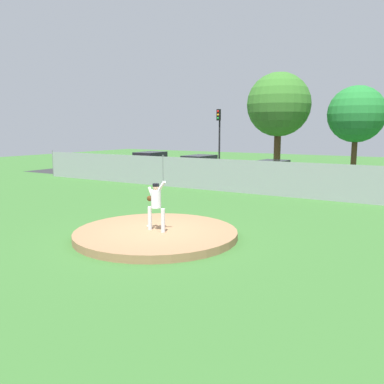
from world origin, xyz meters
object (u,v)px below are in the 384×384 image
Objects in this scene: baseball at (148,226)px; parked_car_champagne at (199,167)px; parked_car_silver at (272,173)px; traffic_light_near at (219,130)px; pitcher_youth at (156,202)px; parked_car_red at (150,164)px.

parked_car_champagne is (-6.36, 14.41, 0.51)m from baseball.
traffic_light_near is at bearing 142.72° from parked_car_silver.
parked_car_champagne is (-5.66, 0.48, 0.05)m from parked_car_silver.
parked_car_champagne is at bearing 115.20° from pitcher_youth.
baseball is 0.01× the size of traffic_light_near.
parked_car_champagne is (-6.90, 14.66, -0.41)m from pitcher_youth.
pitcher_youth is at bearing -52.36° from parked_car_red.
parked_car_red is 1.07× the size of parked_car_silver.
pitcher_youth is at bearing -64.80° from parked_car_champagne.
pitcher_youth is at bearing -68.28° from traffic_light_near.
traffic_light_near reaches higher than parked_car_silver.
parked_car_silver is at bearing -37.28° from traffic_light_near.
parked_car_champagne is 5.15m from traffic_light_near.
baseball is (-0.53, 0.25, -0.93)m from pitcher_youth.
parked_car_red is at bearing 126.79° from baseball.
pitcher_youth is at bearing -25.10° from baseball.
parked_car_silver is (-0.71, 13.93, 0.47)m from baseball.
traffic_light_near reaches higher than pitcher_youth.
pitcher_youth is 16.21m from parked_car_champagne.
pitcher_youth is 14.24m from parked_car_silver.
parked_car_silver is at bearing -4.83° from parked_car_champagne.
baseball is 18.09m from parked_car_red.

